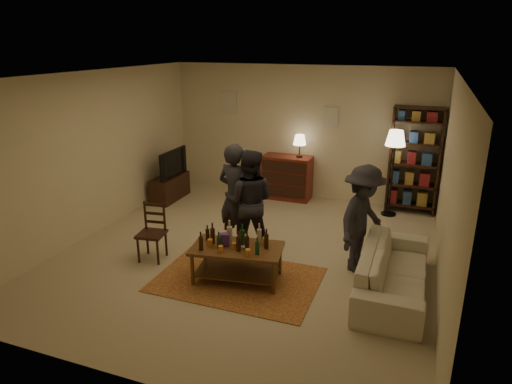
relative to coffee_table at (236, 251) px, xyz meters
The scene contains 13 objects.
floor 0.95m from the coffee_table, 101.06° to the left, with size 6.00×6.00×0.00m, color #C6B793.
room_shell 4.13m from the coffee_table, 102.02° to the left, with size 6.00×6.00×6.00m.
rug 0.43m from the coffee_table, ahead, with size 2.20×1.50×0.01m, color maroon.
coffee_table is the anchor object (origin of this frame).
dining_chair 1.45m from the coffee_table, behind, with size 0.43×0.43×0.88m.
tv_stand 3.70m from the coffee_table, 134.77° to the left, with size 0.40×1.00×1.06m.
dresser 3.56m from the coffee_table, 95.71° to the left, with size 1.00×0.50×1.36m.
bookshelf 4.21m from the coffee_table, 59.99° to the left, with size 0.90×0.34×2.02m.
floor_lamp 3.85m from the coffee_table, 62.25° to the left, with size 0.36×0.36×1.62m.
sofa 2.09m from the coffee_table, 11.85° to the left, with size 2.08×0.81×0.61m, color beige.
person_left 1.15m from the coffee_table, 113.54° to the left, with size 0.62×0.40×1.69m, color #24242B.
person_right 1.04m from the coffee_table, 100.75° to the left, with size 0.79×0.61×1.62m, color #222229.
person_by_sofa 1.81m from the coffee_table, 30.29° to the left, with size 1.01×0.58×1.56m, color #292830.
Camera 1 is at (2.38, -5.98, 3.16)m, focal length 32.00 mm.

